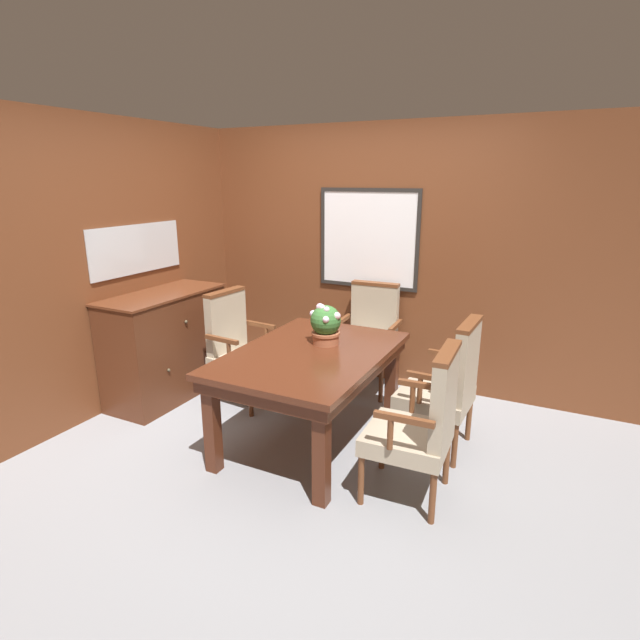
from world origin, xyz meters
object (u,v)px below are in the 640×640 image
object	(u,v)px
potted_plant	(326,324)
sideboard_cabinet	(166,345)
chair_right_near	(421,422)
chair_left_far	(238,345)
chair_right_far	(447,384)
dining_table	(311,364)
chair_head_far	(370,335)

from	to	relation	value
potted_plant	sideboard_cabinet	bearing A→B (deg)	-178.39
chair_right_near	chair_left_far	world-z (taller)	same
chair_right_near	chair_right_far	distance (m)	0.66
chair_right_near	potted_plant	bearing A→B (deg)	-122.28
dining_table	chair_left_far	size ratio (longest dim) A/B	1.51
dining_table	chair_right_far	bearing A→B (deg)	20.33
chair_right_far	potted_plant	size ratio (longest dim) A/B	3.18
chair_head_far	chair_left_far	world-z (taller)	same
dining_table	potted_plant	world-z (taller)	potted_plant
chair_right_far	potted_plant	world-z (taller)	potted_plant
sideboard_cabinet	chair_right_far	bearing A→B (deg)	4.22
dining_table	sideboard_cabinet	bearing A→B (deg)	174.19
chair_right_near	potted_plant	xyz separation A→B (m)	(-0.91, 0.52, 0.36)
chair_head_far	potted_plant	size ratio (longest dim) A/B	3.18
chair_right_far	chair_left_far	bearing A→B (deg)	-89.01
chair_right_far	chair_head_far	bearing A→B (deg)	-130.42
chair_head_far	chair_right_near	bearing A→B (deg)	-61.08
chair_right_far	sideboard_cabinet	world-z (taller)	chair_right_far
chair_right_near	chair_right_far	world-z (taller)	same
dining_table	sideboard_cabinet	world-z (taller)	sideboard_cabinet
chair_left_far	potted_plant	distance (m)	1.03
chair_left_far	chair_right_near	bearing A→B (deg)	-105.52
dining_table	chair_head_far	size ratio (longest dim) A/B	1.51
chair_right_far	sideboard_cabinet	xyz separation A→B (m)	(-2.51, -0.19, -0.04)
chair_left_far	chair_right_far	size ratio (longest dim) A/B	1.00
dining_table	potted_plant	distance (m)	0.33
chair_right_far	potted_plant	distance (m)	0.99
chair_right_near	sideboard_cabinet	size ratio (longest dim) A/B	0.86
chair_right_near	chair_head_far	distance (m)	1.76
chair_head_far	chair_right_far	distance (m)	1.25
chair_left_far	chair_right_far	bearing A→B (deg)	-86.03
chair_left_far	chair_right_far	xyz separation A→B (m)	(1.86, -0.03, 0.00)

